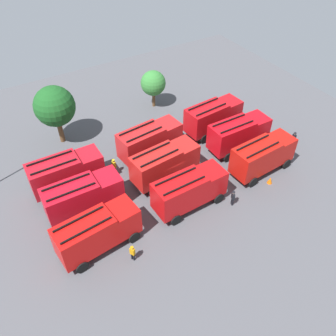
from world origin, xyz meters
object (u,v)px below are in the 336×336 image
Objects in this scene: fire_truck_6 at (66,172)px; firefighter_1 at (294,138)px; fire_truck_4 at (165,163)px; tree_1 at (153,83)px; firefighter_2 at (132,253)px; firefighter_4 at (233,197)px; firefighter_0 at (162,127)px; tree_0 at (55,107)px; fire_truck_8 at (213,116)px; fire_truck_5 at (239,133)px; fire_truck_2 at (263,155)px; fire_truck_1 at (189,190)px; traffic_cone_0 at (270,180)px; fire_truck_0 at (97,231)px; firefighter_3 at (114,166)px; fire_truck_3 at (83,196)px; fire_truck_7 at (150,140)px.

fire_truck_6 is 4.27× the size of firefighter_1.
tree_1 is (5.84, 12.71, 1.15)m from fire_truck_4.
firefighter_4 reaches higher than firefighter_2.
tree_0 is (-10.56, 4.76, 3.70)m from firefighter_0.
fire_truck_8 is at bearing 1.67° from fire_truck_6.
fire_truck_5 is 4.16m from fire_truck_8.
fire_truck_2 reaches higher than firefighter_2.
fire_truck_1 reaches higher than traffic_cone_0.
firefighter_1 is at bearing -1.70° from fire_truck_0.
fire_truck_2 is at bearing -59.73° from firefighter_0.
tree_0 reaches higher than fire_truck_1.
fire_truck_0 and fire_truck_8 have the same top height.
fire_truck_6 reaches higher than firefighter_1.
tree_1 reaches higher than firefighter_0.
fire_truck_0 is 4.33× the size of firefighter_4.
firefighter_2 is 0.24× the size of tree_0.
tree_1 reaches higher than fire_truck_0.
fire_truck_2 reaches higher than traffic_cone_0.
tree_0 is (-16.44, 11.52, 2.51)m from fire_truck_5.
firefighter_4 is (7.76, -9.81, -0.07)m from firefighter_3.
traffic_cone_0 is at bearing 155.21° from firefighter_2.
tree_0 reaches higher than fire_truck_3.
fire_truck_1 reaches higher than firefighter_2.
fire_truck_1 and fire_truck_5 have the same top height.
fire_truck_4 is 4.38× the size of firefighter_2.
firefighter_2 is (-16.69, -7.06, -1.21)m from fire_truck_5.
fire_truck_8 is (8.57, 0.19, 0.00)m from fire_truck_7.
fire_truck_4 is at bearing -8.14° from firefighter_1.
fire_truck_0 and fire_truck_4 have the same top height.
fire_truck_1 is at bearing -155.10° from fire_truck_5.
fire_truck_2 is at bearing -4.78° from fire_truck_0.
fire_truck_6 is at bearing -13.23° from firefighter_1.
firefighter_1 is (24.46, 1.73, -1.21)m from fire_truck_0.
fire_truck_2 is at bearing -44.27° from tree_0.
firefighter_4 is at bearing -176.35° from traffic_cone_0.
tree_1 is at bearing 43.31° from fire_truck_0.
fire_truck_2 is 4.21m from fire_truck_5.
fire_truck_1 and fire_truck_6 have the same top height.
fire_truck_1 is 1.01× the size of fire_truck_5.
firefighter_4 is 0.35× the size of tree_1.
firefighter_0 is at bearing 70.75° from fire_truck_1.
fire_truck_3 is 9.67× the size of traffic_cone_0.
fire_truck_2 and fire_truck_4 have the same top height.
fire_truck_8 is at bearing 41.96° from fire_truck_1.
fire_truck_7 is (9.08, 4.08, 0.00)m from fire_truck_3.
firefighter_0 is at bearing 56.89° from fire_truck_4.
fire_truck_1 is at bearing 169.01° from traffic_cone_0.
firefighter_4 is at bearing -121.61° from fire_truck_8.
firefighter_3 reaches higher than traffic_cone_0.
tree_0 reaches higher than firefighter_3.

